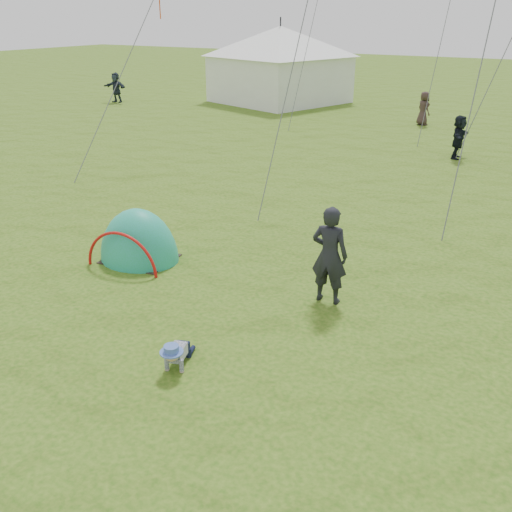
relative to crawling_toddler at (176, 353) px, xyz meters
The scene contains 13 objects.
ground 0.27m from the crawling_toddler, 89.19° to the left, with size 140.00×140.00×0.00m, color #27540F.
crawling_toddler is the anchor object (origin of this frame).
popup_tent 4.52m from the crawling_toddler, 138.39° to the left, with size 1.85×1.53×2.40m, color #1AA560.
standing_adult 3.57m from the crawling_toddler, 70.78° to the left, with size 0.71×0.46×1.94m, color black.
event_marquee 29.09m from the crawling_toddler, 114.96° to the left, with size 6.91×6.91×4.75m, color white, non-canonical shape.
crowd_person_0 37.30m from the crawling_toddler, 117.81° to the left, with size 0.65×0.42×1.77m, color black.
crowd_person_4 32.08m from the crawling_toddler, 107.20° to the left, with size 0.84×0.55×1.72m, color #372920.
crowd_person_5 29.67m from the crawling_toddler, 134.75° to the left, with size 1.66×0.53×1.79m, color #222B38.
crowd_person_6 39.76m from the crawling_toddler, 110.98° to the left, with size 0.61×0.40×1.68m, color black.
crowd_person_10 23.10m from the crawling_toddler, 95.94° to the left, with size 0.79×0.51×1.62m, color #3B2A27.
crowd_person_11 16.68m from the crawling_toddler, 87.72° to the left, with size 1.52×0.48×1.64m, color black.
crowd_person_12 31.41m from the crawling_toddler, 115.65° to the left, with size 0.59×0.39×1.62m, color #23232E.
crowd_person_14 30.45m from the crawling_toddler, 119.76° to the left, with size 0.98×0.41×1.68m, color #23303B.
Camera 1 is at (4.96, -6.06, 5.24)m, focal length 40.00 mm.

